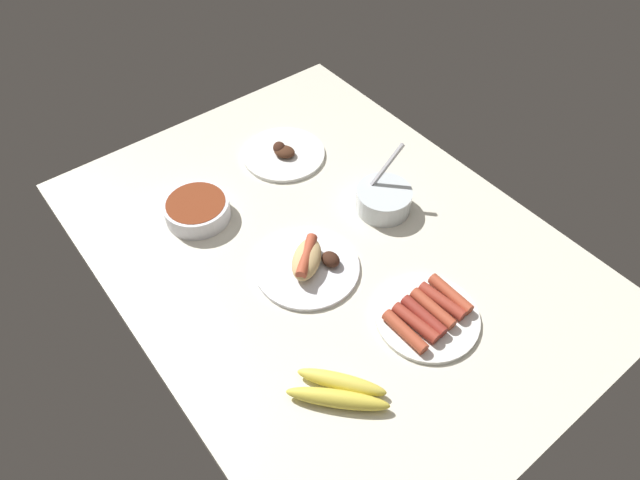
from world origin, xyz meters
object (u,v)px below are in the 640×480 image
at_px(plate_hotdog_assembled, 308,263).
at_px(plate_sausages, 428,315).
at_px(bowl_chili, 197,209).
at_px(bowl_coleslaw, 384,199).
at_px(plate_grilled_meat, 283,153).
at_px(banana_bunch, 339,391).

bearing_deg(plate_hotdog_assembled, plate_sausages, -156.09).
bearing_deg(bowl_chili, bowl_coleslaw, -124.25).
relative_size(bowl_coleslaw, plate_hotdog_assembled, 0.67).
height_order(plate_grilled_meat, plate_sausages, plate_grilled_meat).
distance_m(plate_hotdog_assembled, plate_grilled_meat, 0.38).
relative_size(plate_hotdog_assembled, plate_sausages, 1.08).
bearing_deg(banana_bunch, bowl_chili, -2.60).
bearing_deg(banana_bunch, bowl_coleslaw, -51.51).
bearing_deg(plate_grilled_meat, banana_bunch, 152.93).
relative_size(plate_grilled_meat, plate_sausages, 1.01).
bearing_deg(banana_bunch, plate_grilled_meat, -27.07).
distance_m(bowl_chili, plate_sausages, 0.58).
distance_m(bowl_coleslaw, plate_hotdog_assembled, 0.26).
bearing_deg(plate_grilled_meat, plate_sausages, 173.71).
bearing_deg(plate_grilled_meat, bowl_chili, 100.83).
bearing_deg(banana_bunch, plate_hotdog_assembled, -26.41).
xyz_separation_m(bowl_coleslaw, plate_grilled_meat, (0.30, 0.08, -0.02)).
relative_size(banana_bunch, plate_sausages, 0.84).
height_order(bowl_coleslaw, plate_sausages, bowl_coleslaw).
bearing_deg(plate_hotdog_assembled, plate_grilled_meat, -27.58).
distance_m(bowl_chili, banana_bunch, 0.56).
height_order(bowl_chili, banana_bunch, bowl_chili).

